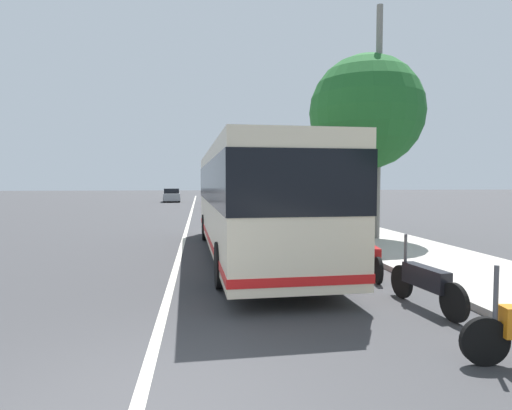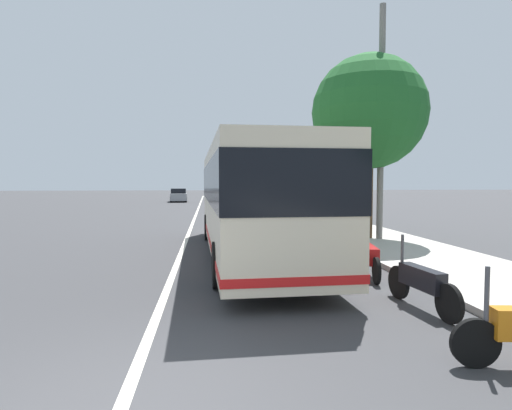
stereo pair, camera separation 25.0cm
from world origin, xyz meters
The scene contains 11 objects.
sidewalk_curb centered at (10.00, -7.21, 0.07)m, with size 110.00×3.60×0.14m, color #B2ADA3.
lane_divider_line centered at (10.00, 0.00, 0.00)m, with size 110.00×0.16×0.01m, color silver.
coach_bus centered at (8.70, -2.17, 1.85)m, with size 12.01×2.96×3.20m.
motorcycle_nearest_curb centered at (2.92, -4.64, 0.48)m, with size 2.13×0.36×1.27m.
motorcycle_mid_row centered at (5.60, -4.72, 0.47)m, with size 2.17×0.44×1.25m.
car_behind_bus centered at (44.65, 2.55, 0.71)m, with size 4.10×2.10×1.51m.
car_side_street centered at (40.92, -2.33, 0.68)m, with size 4.40×1.97×1.43m.
car_oncoming centered at (31.80, -2.78, 0.72)m, with size 4.29×1.99×1.49m.
roadside_tree_mid_block centered at (11.39, -6.92, 4.89)m, with size 4.30×4.30×7.06m.
roadside_tree_far_block centered at (20.63, -6.71, 3.83)m, with size 2.96×2.96×5.33m.
utility_pole centered at (11.19, -7.32, 4.42)m, with size 0.23×0.23×8.83m, color slate.
Camera 1 is at (-4.11, -0.64, 2.28)m, focal length 29.69 mm.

